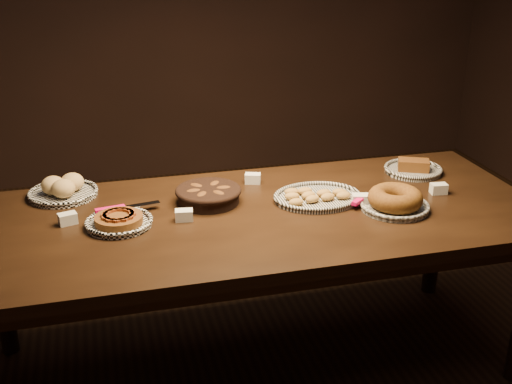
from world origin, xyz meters
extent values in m
plane|color=black|center=(0.00, 0.00, 0.00)|extent=(5.00, 5.00, 0.00)
cube|color=black|center=(0.00, 0.00, 0.72)|extent=(2.40, 1.00, 0.05)
cylinder|color=black|center=(-1.08, 0.38, 0.35)|extent=(0.08, 0.08, 0.70)
cylinder|color=black|center=(1.08, 0.38, 0.35)|extent=(0.08, 0.08, 0.70)
torus|color=white|center=(-0.54, 0.01, 0.77)|extent=(0.26, 0.26, 0.02)
cylinder|color=#47250E|center=(-0.54, 0.01, 0.78)|extent=(0.22, 0.22, 0.03)
cube|color=#5E2910|center=(-0.49, 0.01, 0.80)|extent=(0.03, 0.07, 0.01)
cube|color=#5E2910|center=(-0.49, 0.03, 0.80)|extent=(0.04, 0.07, 0.01)
cube|color=#5E2910|center=(-0.51, 0.05, 0.80)|extent=(0.06, 0.06, 0.01)
cube|color=#5E2910|center=(-0.53, 0.06, 0.80)|extent=(0.07, 0.03, 0.01)
cube|color=#5E2910|center=(-0.56, 0.06, 0.80)|extent=(0.07, 0.04, 0.01)
cube|color=#5E2910|center=(-0.58, 0.05, 0.80)|extent=(0.06, 0.06, 0.01)
cube|color=#5E2910|center=(-0.59, 0.02, 0.80)|extent=(0.03, 0.07, 0.01)
cube|color=#5E2910|center=(-0.59, 0.00, 0.80)|extent=(0.04, 0.07, 0.01)
cube|color=#5E2910|center=(-0.58, -0.03, 0.80)|extent=(0.06, 0.06, 0.01)
cube|color=#5E2910|center=(-0.55, -0.04, 0.80)|extent=(0.07, 0.03, 0.01)
cube|color=#5E2910|center=(-0.52, -0.03, 0.80)|extent=(0.07, 0.04, 0.01)
cube|color=#5E2910|center=(-0.50, -0.02, 0.80)|extent=(0.06, 0.06, 0.01)
cube|color=#FF0C6C|center=(-0.57, 0.12, 0.78)|extent=(0.12, 0.04, 0.02)
cube|color=silver|center=(-0.44, 0.14, 0.78)|extent=(0.15, 0.06, 0.00)
torus|color=black|center=(0.30, 0.06, 0.77)|extent=(0.31, 0.31, 0.02)
ellipsoid|color=brown|center=(0.18, 0.00, 0.78)|extent=(0.07, 0.05, 0.03)
ellipsoid|color=brown|center=(0.26, 0.02, 0.78)|extent=(0.07, 0.06, 0.03)
ellipsoid|color=brown|center=(0.33, 0.02, 0.78)|extent=(0.07, 0.05, 0.03)
ellipsoid|color=brown|center=(0.40, 0.02, 0.78)|extent=(0.07, 0.05, 0.03)
ellipsoid|color=brown|center=(0.18, 0.06, 0.78)|extent=(0.07, 0.05, 0.03)
ellipsoid|color=brown|center=(0.25, 0.06, 0.78)|extent=(0.07, 0.06, 0.03)
ellipsoid|color=brown|center=(0.33, 0.06, 0.78)|extent=(0.07, 0.05, 0.03)
ellipsoid|color=brown|center=(0.40, 0.06, 0.78)|extent=(0.07, 0.06, 0.03)
ellipsoid|color=brown|center=(0.20, 0.11, 0.78)|extent=(0.07, 0.05, 0.03)
ellipsoid|color=brown|center=(0.25, 0.11, 0.78)|extent=(0.07, 0.04, 0.03)
torus|color=black|center=(0.57, -0.11, 0.77)|extent=(0.29, 0.29, 0.02)
torus|color=brown|center=(0.57, -0.11, 0.80)|extent=(0.27, 0.27, 0.08)
cube|color=#FF0C6C|center=(0.45, -0.05, 0.78)|extent=(0.11, 0.09, 0.02)
cube|color=silver|center=(0.55, 0.03, 0.78)|extent=(0.14, 0.12, 0.00)
cylinder|color=black|center=(-0.16, 0.15, 0.78)|extent=(0.28, 0.28, 0.06)
torus|color=black|center=(-0.16, 0.15, 0.80)|extent=(0.28, 0.28, 0.02)
ellipsoid|color=#371D0B|center=(-0.10, 0.15, 0.80)|extent=(0.09, 0.05, 0.04)
ellipsoid|color=#371D0B|center=(-0.12, 0.21, 0.80)|extent=(0.09, 0.09, 0.04)
ellipsoid|color=#371D0B|center=(-0.20, 0.20, 0.80)|extent=(0.09, 0.09, 0.04)
ellipsoid|color=#371D0B|center=(-0.22, 0.15, 0.80)|extent=(0.09, 0.05, 0.04)
ellipsoid|color=#371D0B|center=(-0.20, 0.10, 0.80)|extent=(0.09, 0.09, 0.04)
ellipsoid|color=#371D0B|center=(-0.13, 0.10, 0.80)|extent=(0.08, 0.10, 0.04)
torus|color=white|center=(-0.76, 0.38, 0.77)|extent=(0.30, 0.30, 0.02)
ellipsoid|color=#A8874D|center=(-0.80, 0.38, 0.80)|extent=(0.10, 0.10, 0.08)
ellipsoid|color=#A8874D|center=(-0.72, 0.40, 0.80)|extent=(0.10, 0.10, 0.08)
ellipsoid|color=#A8874D|center=(-0.75, 0.33, 0.80)|extent=(0.10, 0.10, 0.08)
torus|color=black|center=(0.85, 0.26, 0.77)|extent=(0.27, 0.27, 0.02)
cube|color=#47250E|center=(0.85, 0.26, 0.79)|extent=(0.16, 0.13, 0.05)
cube|color=white|center=(-0.29, 0.00, 0.77)|extent=(0.08, 0.05, 0.04)
cube|color=white|center=(0.08, 0.32, 0.77)|extent=(0.08, 0.06, 0.04)
cube|color=white|center=(0.46, -0.03, 0.77)|extent=(0.08, 0.06, 0.04)
cube|color=white|center=(-0.74, 0.08, 0.77)|extent=(0.08, 0.06, 0.04)
cube|color=white|center=(0.84, 0.00, 0.77)|extent=(0.07, 0.05, 0.04)
camera|label=1|loc=(-0.59, -2.32, 1.83)|focal=45.00mm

